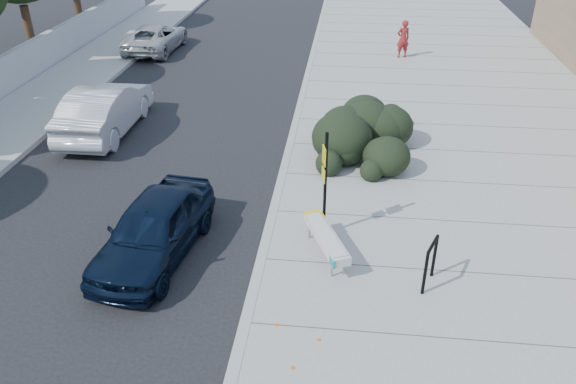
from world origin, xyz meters
name	(u,v)px	position (x,y,z in m)	size (l,w,h in m)	color
ground	(261,264)	(0.00, 0.00, 0.00)	(120.00, 120.00, 0.00)	black
sidewalk_near	(481,169)	(5.60, 5.00, 0.07)	(11.20, 50.00, 0.15)	gray
curb_near	(287,159)	(0.00, 5.00, 0.08)	(0.22, 50.00, 0.17)	#9E9E99
curb_far	(29,147)	(-8.00, 5.00, 0.08)	(0.22, 50.00, 0.17)	#9E9E99
bench	(326,238)	(1.38, 0.29, 0.61)	(1.11, 1.96, 0.59)	gray
bike_rack	(431,260)	(3.50, -0.49, 0.77)	(0.31, 0.66, 1.03)	black
sign_post	(325,179)	(1.28, 1.11, 1.61)	(0.13, 0.29, 2.57)	black
hedge	(364,123)	(2.23, 5.95, 0.95)	(2.13, 4.26, 1.60)	black
sedan_navy	(154,229)	(-2.37, 0.09, 0.69)	(1.62, 4.04, 1.38)	black
wagon_silver	(105,109)	(-6.09, 6.57, 0.78)	(1.65, 4.74, 1.56)	silver
suv_silver	(156,38)	(-7.47, 16.04, 0.62)	(2.06, 4.47, 1.24)	#ACAEB1
pedestrian	(403,39)	(4.03, 15.70, 0.98)	(0.60, 0.40, 1.66)	maroon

